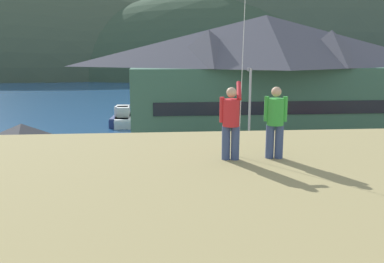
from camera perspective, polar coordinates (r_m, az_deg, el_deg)
The scene contains 19 objects.
ground_plane at distance 20.81m, azimuth 5.41°, elevation -14.41°, with size 600.00×600.00×0.00m, color #66604C.
parking_lot_pad at distance 25.33m, azimuth 3.40°, elevation -9.41°, with size 40.00×20.00×0.10m, color gray.
bay_water at distance 79.01m, azimuth -2.27°, elevation 4.87°, with size 360.00×84.00×0.03m, color navy.
far_hill_west_ridge at distance 142.05m, azimuth -19.88°, elevation 7.12°, with size 139.75×61.43×55.17m, color #3D4C38.
far_hill_east_peak at distance 130.67m, azimuth 8.25°, elevation 7.36°, with size 133.42×53.53×49.12m, color #334733.
far_hill_center_saddle at distance 148.34m, azimuth 19.74°, elevation 7.28°, with size 135.77×70.07×86.76m, color #42513D.
harbor_lodge at distance 40.75m, azimuth 9.61°, elevation 7.29°, with size 25.80×11.13×11.68m.
storage_shed_near_lot at distance 23.96m, azimuth -21.29°, elevation -4.82°, with size 7.52×6.91×5.13m.
wharf_dock at distance 53.14m, azimuth -5.25°, elevation 1.97°, with size 3.20×13.75×0.70m.
moored_boat_wharfside at distance 50.71m, azimuth -9.12°, elevation 1.84°, with size 2.71×6.78×2.16m.
moored_boat_outer_mooring at distance 55.19m, azimuth -1.91°, elevation 2.75°, with size 2.29×5.76×2.16m.
moored_boat_inner_slip at distance 49.83m, azimuth -9.05°, elevation 1.67°, with size 2.15×6.03×2.16m.
parked_car_mid_row_far at distance 20.52m, azimuth 6.02°, elevation -11.56°, with size 4.21×2.07×1.82m.
parked_car_front_row_red at distance 21.51m, azimuth -7.07°, elevation -10.46°, with size 4.25×2.16×1.82m.
parked_car_corner_spot at distance 29.19m, azimuth 19.66°, elevation -5.14°, with size 4.34×2.35×1.82m.
parked_car_front_row_silver at distance 27.65m, azimuth 8.78°, elevation -5.50°, with size 4.26×2.17×1.82m.
parking_light_pole at distance 30.05m, azimuth 7.61°, elevation 2.29°, with size 0.24×0.78×7.38m.
person_kite_flyer at distance 10.23m, azimuth 5.18°, elevation 1.46°, with size 0.57×0.63×1.86m.
person_companion at distance 10.51m, azimuth 10.98°, elevation 1.47°, with size 0.54×0.40×1.74m.
Camera 1 is at (-3.45, -18.42, 9.06)m, focal length 40.24 mm.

